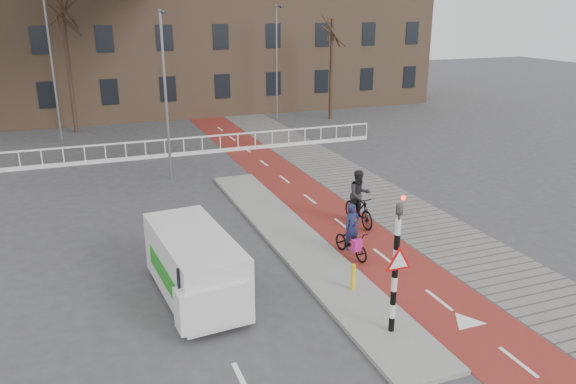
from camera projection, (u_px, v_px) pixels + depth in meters
name	position (u px, v px, depth m)	size (l,w,h in m)	color
ground	(372.00, 293.00, 15.66)	(120.00, 120.00, 0.00)	#38383A
bike_lane	(292.00, 185.00, 25.03)	(2.50, 60.00, 0.01)	maroon
sidewalk	(349.00, 179.00, 25.98)	(3.00, 60.00, 0.01)	slate
curb_island	(296.00, 241.00, 18.95)	(1.80, 16.00, 0.12)	gray
traffic_signal	(396.00, 261.00, 13.04)	(0.80, 0.80, 3.68)	black
bollard	(353.00, 277.00, 15.51)	(0.12, 0.12, 0.75)	yellow
cyclist_near	(352.00, 239.00, 17.78)	(0.83, 1.73, 1.76)	black
cyclist_far	(359.00, 203.00, 20.26)	(0.92, 1.96, 2.07)	black
van	(195.00, 265.00, 15.15)	(2.09, 4.45, 1.86)	silver
railing	(126.00, 155.00, 28.95)	(28.00, 0.10, 0.99)	silver
townhouse_row	(124.00, 3.00, 40.56)	(46.00, 10.00, 15.90)	#7F6047
tree_mid	(69.00, 66.00, 34.30)	(0.25, 0.25, 8.23)	black
tree_right	(331.00, 70.00, 38.81)	(0.26, 0.26, 6.82)	black
streetlight_near	(166.00, 98.00, 24.82)	(0.12, 0.12, 7.51)	slate
streetlight_left	(52.00, 66.00, 31.61)	(0.12, 0.12, 8.79)	slate
streetlight_right	(277.00, 64.00, 38.26)	(0.12, 0.12, 7.70)	slate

